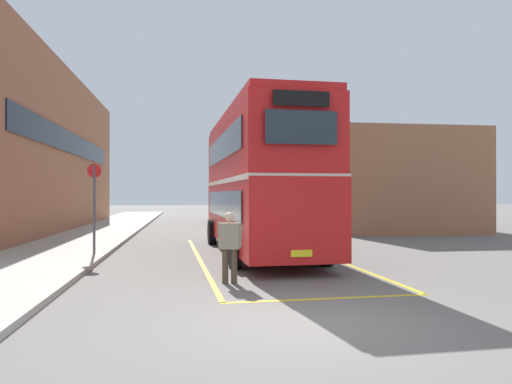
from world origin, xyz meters
TOP-DOWN VIEW (x-y plane):
  - ground_plane at (0.00, 14.40)m, footprint 135.60×135.60m
  - sidewalk_left at (-6.50, 16.80)m, footprint 4.00×57.60m
  - brick_building_left at (-11.57, 19.82)m, footprint 7.00×25.41m
  - depot_building_right at (9.44, 22.60)m, footprint 7.95×15.48m
  - double_decker_bus at (0.46, 9.05)m, footprint 3.20×10.60m
  - single_deck_bus at (2.35, 27.95)m, footprint 3.41×9.97m
  - pedestrian_boarding at (-1.02, 3.63)m, footprint 0.53×0.33m
  - bus_stop_sign at (-4.88, 8.59)m, footprint 0.44×0.08m
  - bay_marking_yellow at (0.50, 7.10)m, footprint 4.78×12.68m

SIDE VIEW (x-z plane):
  - ground_plane at x=0.00m, z-range 0.00..0.00m
  - bay_marking_yellow at x=0.50m, z-range 0.00..0.01m
  - sidewalk_left at x=-6.50m, z-range 0.00..0.14m
  - pedestrian_boarding at x=-1.02m, z-range 0.12..1.73m
  - single_deck_bus at x=2.35m, z-range 0.13..3.15m
  - bus_stop_sign at x=-4.88m, z-range 0.42..3.27m
  - double_decker_bus at x=0.46m, z-range 0.14..4.89m
  - depot_building_right at x=9.44m, z-range 0.00..5.47m
  - brick_building_left at x=-11.57m, z-range 0.00..8.64m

